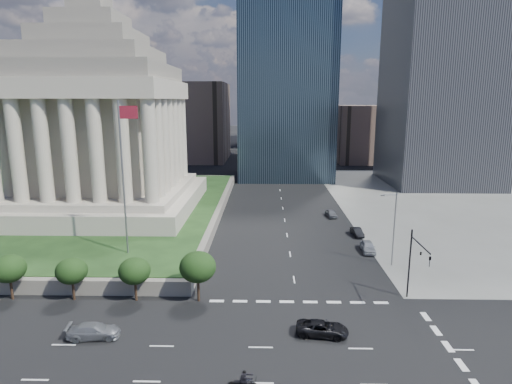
{
  "coord_description": "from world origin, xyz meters",
  "views": [
    {
      "loc": [
        -3.64,
        -29.8,
        21.88
      ],
      "look_at": [
        -4.65,
        15.24,
        12.18
      ],
      "focal_mm": 30.0,
      "sensor_mm": 36.0,
      "label": 1
    }
  ],
  "objects_px": {
    "parked_sedan_mid": "(357,232)",
    "parked_sedan_far": "(331,213)",
    "traffic_signal_ne": "(416,259)",
    "pickup_truck": "(322,328)",
    "parked_sedan_near": "(368,247)",
    "street_lamp_north": "(393,225)",
    "motorcycle_lead": "(243,381)",
    "flagpole": "(124,170)",
    "suv_grey": "(94,331)",
    "war_memorial": "(97,103)"
  },
  "relations": [
    {
      "from": "parked_sedan_mid",
      "to": "parked_sedan_far",
      "type": "relative_size",
      "value": 0.96
    },
    {
      "from": "traffic_signal_ne",
      "to": "parked_sedan_far",
      "type": "bearing_deg",
      "value": 95.59
    },
    {
      "from": "pickup_truck",
      "to": "parked_sedan_near",
      "type": "relative_size",
      "value": 1.07
    },
    {
      "from": "street_lamp_north",
      "to": "motorcycle_lead",
      "type": "distance_m",
      "value": 32.28
    },
    {
      "from": "parked_sedan_mid",
      "to": "flagpole",
      "type": "bearing_deg",
      "value": -163.19
    },
    {
      "from": "suv_grey",
      "to": "parked_sedan_far",
      "type": "distance_m",
      "value": 51.82
    },
    {
      "from": "flagpole",
      "to": "traffic_signal_ne",
      "type": "relative_size",
      "value": 2.5
    },
    {
      "from": "war_memorial",
      "to": "motorcycle_lead",
      "type": "distance_m",
      "value": 60.34
    },
    {
      "from": "street_lamp_north",
      "to": "parked_sedan_mid",
      "type": "distance_m",
      "value": 13.88
    },
    {
      "from": "traffic_signal_ne",
      "to": "suv_grey",
      "type": "bearing_deg",
      "value": -167.01
    },
    {
      "from": "street_lamp_north",
      "to": "flagpole",
      "type": "bearing_deg",
      "value": -178.37
    },
    {
      "from": "motorcycle_lead",
      "to": "traffic_signal_ne",
      "type": "bearing_deg",
      "value": 44.65
    },
    {
      "from": "war_memorial",
      "to": "pickup_truck",
      "type": "distance_m",
      "value": 58.1
    },
    {
      "from": "street_lamp_north",
      "to": "parked_sedan_mid",
      "type": "height_order",
      "value": "street_lamp_north"
    },
    {
      "from": "flagpole",
      "to": "traffic_signal_ne",
      "type": "xyz_separation_m",
      "value": [
        34.33,
        -10.3,
        -7.86
      ]
    },
    {
      "from": "street_lamp_north",
      "to": "motorcycle_lead",
      "type": "height_order",
      "value": "street_lamp_north"
    },
    {
      "from": "parked_sedan_far",
      "to": "parked_sedan_mid",
      "type": "bearing_deg",
      "value": -84.14
    },
    {
      "from": "street_lamp_north",
      "to": "parked_sedan_mid",
      "type": "relative_size",
      "value": 2.54
    },
    {
      "from": "flagpole",
      "to": "pickup_truck",
      "type": "bearing_deg",
      "value": -35.37
    },
    {
      "from": "street_lamp_north",
      "to": "parked_sedan_far",
      "type": "distance_m",
      "value": 25.3
    },
    {
      "from": "parked_sedan_far",
      "to": "pickup_truck",
      "type": "bearing_deg",
      "value": -105.93
    },
    {
      "from": "street_lamp_north",
      "to": "suv_grey",
      "type": "bearing_deg",
      "value": -150.43
    },
    {
      "from": "suv_grey",
      "to": "motorcycle_lead",
      "type": "bearing_deg",
      "value": -123.18
    },
    {
      "from": "parked_sedan_mid",
      "to": "parked_sedan_far",
      "type": "height_order",
      "value": "parked_sedan_far"
    },
    {
      "from": "suv_grey",
      "to": "motorcycle_lead",
      "type": "height_order",
      "value": "motorcycle_lead"
    },
    {
      "from": "motorcycle_lead",
      "to": "parked_sedan_far",
      "type": "bearing_deg",
      "value": 79.34
    },
    {
      "from": "flagpole",
      "to": "parked_sedan_mid",
      "type": "relative_size",
      "value": 5.09
    },
    {
      "from": "traffic_signal_ne",
      "to": "parked_sedan_near",
      "type": "relative_size",
      "value": 1.73
    },
    {
      "from": "parked_sedan_mid",
      "to": "motorcycle_lead",
      "type": "relative_size",
      "value": 1.62
    },
    {
      "from": "pickup_truck",
      "to": "parked_sedan_far",
      "type": "bearing_deg",
      "value": -2.38
    },
    {
      "from": "war_memorial",
      "to": "pickup_truck",
      "type": "xyz_separation_m",
      "value": [
        35.82,
        -40.79,
        -20.71
      ]
    },
    {
      "from": "pickup_truck",
      "to": "parked_sedan_near",
      "type": "height_order",
      "value": "parked_sedan_near"
    },
    {
      "from": "traffic_signal_ne",
      "to": "parked_sedan_mid",
      "type": "bearing_deg",
      "value": 92.37
    },
    {
      "from": "traffic_signal_ne",
      "to": "pickup_truck",
      "type": "bearing_deg",
      "value": -148.75
    },
    {
      "from": "war_memorial",
      "to": "parked_sedan_mid",
      "type": "height_order",
      "value": "war_memorial"
    },
    {
      "from": "pickup_truck",
      "to": "parked_sedan_far",
      "type": "distance_m",
      "value": 42.82
    },
    {
      "from": "parked_sedan_near",
      "to": "parked_sedan_mid",
      "type": "relative_size",
      "value": 1.17
    },
    {
      "from": "street_lamp_north",
      "to": "suv_grey",
      "type": "height_order",
      "value": "street_lamp_north"
    },
    {
      "from": "traffic_signal_ne",
      "to": "suv_grey",
      "type": "distance_m",
      "value": 33.34
    },
    {
      "from": "traffic_signal_ne",
      "to": "street_lamp_north",
      "type": "height_order",
      "value": "street_lamp_north"
    },
    {
      "from": "pickup_truck",
      "to": "parked_sedan_near",
      "type": "bearing_deg",
      "value": -15.5
    },
    {
      "from": "traffic_signal_ne",
      "to": "war_memorial",
      "type": "bearing_deg",
      "value": 143.58
    },
    {
      "from": "war_memorial",
      "to": "traffic_signal_ne",
      "type": "height_order",
      "value": "war_memorial"
    },
    {
      "from": "pickup_truck",
      "to": "suv_grey",
      "type": "bearing_deg",
      "value": 99.78
    },
    {
      "from": "suv_grey",
      "to": "street_lamp_north",
      "type": "bearing_deg",
      "value": -66.99
    },
    {
      "from": "parked_sedan_mid",
      "to": "motorcycle_lead",
      "type": "distance_m",
      "value": 42.23
    },
    {
      "from": "street_lamp_north",
      "to": "motorcycle_lead",
      "type": "xyz_separation_m",
      "value": [
        -18.6,
        -25.95,
        -4.76
      ]
    },
    {
      "from": "traffic_signal_ne",
      "to": "pickup_truck",
      "type": "height_order",
      "value": "traffic_signal_ne"
    },
    {
      "from": "traffic_signal_ne",
      "to": "suv_grey",
      "type": "height_order",
      "value": "traffic_signal_ne"
    },
    {
      "from": "flagpole",
      "to": "street_lamp_north",
      "type": "distance_m",
      "value": 35.95
    }
  ]
}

